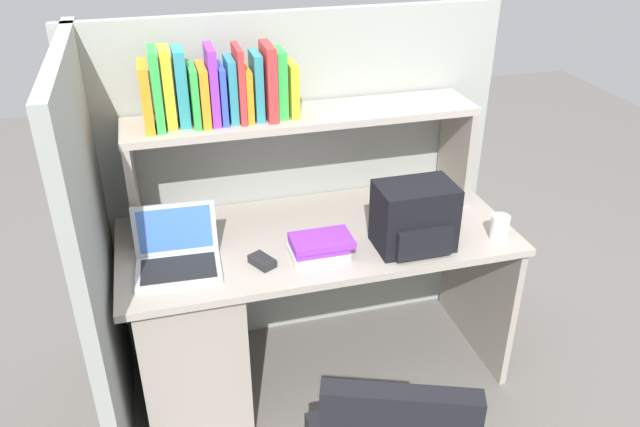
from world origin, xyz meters
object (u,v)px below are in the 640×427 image
computer_mouse (262,261)px  paper_cup (500,227)px  laptop (177,254)px  backpack (415,218)px

computer_mouse → paper_cup: 0.96m
laptop → paper_cup: laptop is taller
backpack → laptop: bearing=173.5°
laptop → backpack: bearing=-6.5°
laptop → computer_mouse: size_ratio=3.09×
computer_mouse → paper_cup: paper_cup is taller
paper_cup → computer_mouse: bearing=176.6°
computer_mouse → paper_cup: size_ratio=1.05×
laptop → backpack: 0.91m
laptop → paper_cup: bearing=-6.1°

